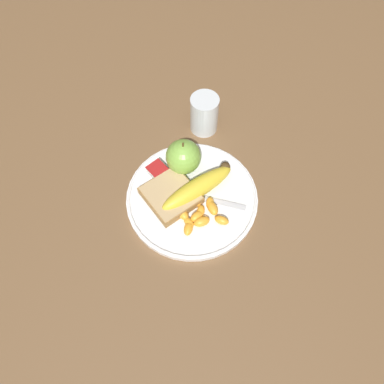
{
  "coord_description": "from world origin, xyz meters",
  "views": [
    {
      "loc": [
        0.28,
        -0.25,
        0.7
      ],
      "look_at": [
        0.0,
        0.0,
        0.03
      ],
      "focal_mm": 35.0,
      "sensor_mm": 36.0,
      "label": 1
    }
  ],
  "objects_px": {
    "fork": "(192,196)",
    "banana": "(197,186)",
    "jam_packet": "(158,172)",
    "plate": "(192,198)",
    "juice_glass": "(204,115)",
    "bread_slice": "(171,195)",
    "apple": "(183,157)"
  },
  "relations": [
    {
      "from": "fork",
      "to": "banana",
      "type": "bearing_deg",
      "value": -112.36
    },
    {
      "from": "banana",
      "to": "jam_packet",
      "type": "relative_size",
      "value": 4.02
    },
    {
      "from": "plate",
      "to": "juice_glass",
      "type": "xyz_separation_m",
      "value": [
        -0.13,
        0.15,
        0.04
      ]
    },
    {
      "from": "fork",
      "to": "plate",
      "type": "bearing_deg",
      "value": 70.84
    },
    {
      "from": "juice_glass",
      "to": "bread_slice",
      "type": "relative_size",
      "value": 0.85
    },
    {
      "from": "banana",
      "to": "apple",
      "type": "bearing_deg",
      "value": 164.34
    },
    {
      "from": "banana",
      "to": "bread_slice",
      "type": "height_order",
      "value": "banana"
    },
    {
      "from": "bread_slice",
      "to": "fork",
      "type": "relative_size",
      "value": 0.64
    },
    {
      "from": "fork",
      "to": "jam_packet",
      "type": "distance_m",
      "value": 0.09
    },
    {
      "from": "apple",
      "to": "jam_packet",
      "type": "bearing_deg",
      "value": -109.94
    },
    {
      "from": "banana",
      "to": "bread_slice",
      "type": "xyz_separation_m",
      "value": [
        -0.02,
        -0.05,
        -0.01
      ]
    },
    {
      "from": "plate",
      "to": "fork",
      "type": "bearing_deg",
      "value": 104.87
    },
    {
      "from": "apple",
      "to": "bread_slice",
      "type": "xyz_separation_m",
      "value": [
        0.04,
        -0.07,
        -0.03
      ]
    },
    {
      "from": "plate",
      "to": "jam_packet",
      "type": "bearing_deg",
      "value": -168.13
    },
    {
      "from": "apple",
      "to": "jam_packet",
      "type": "xyz_separation_m",
      "value": [
        -0.02,
        -0.05,
        -0.03
      ]
    },
    {
      "from": "apple",
      "to": "fork",
      "type": "height_order",
      "value": "apple"
    },
    {
      "from": "jam_packet",
      "to": "bread_slice",
      "type": "bearing_deg",
      "value": -14.88
    },
    {
      "from": "plate",
      "to": "jam_packet",
      "type": "distance_m",
      "value": 0.09
    },
    {
      "from": "jam_packet",
      "to": "apple",
      "type": "bearing_deg",
      "value": 70.06
    },
    {
      "from": "juice_glass",
      "to": "banana",
      "type": "distance_m",
      "value": 0.18
    },
    {
      "from": "banana",
      "to": "fork",
      "type": "relative_size",
      "value": 1.05
    },
    {
      "from": "plate",
      "to": "bread_slice",
      "type": "bearing_deg",
      "value": -127.12
    },
    {
      "from": "banana",
      "to": "bread_slice",
      "type": "bearing_deg",
      "value": -113.67
    },
    {
      "from": "plate",
      "to": "banana",
      "type": "height_order",
      "value": "banana"
    },
    {
      "from": "bread_slice",
      "to": "fork",
      "type": "distance_m",
      "value": 0.05
    },
    {
      "from": "plate",
      "to": "apple",
      "type": "xyz_separation_m",
      "value": [
        -0.07,
        0.04,
        0.04
      ]
    },
    {
      "from": "apple",
      "to": "juice_glass",
      "type": "bearing_deg",
      "value": 118.24
    },
    {
      "from": "juice_glass",
      "to": "banana",
      "type": "height_order",
      "value": "juice_glass"
    },
    {
      "from": "fork",
      "to": "juice_glass",
      "type": "bearing_deg",
      "value": -82.83
    },
    {
      "from": "plate",
      "to": "fork",
      "type": "height_order",
      "value": "fork"
    },
    {
      "from": "banana",
      "to": "fork",
      "type": "height_order",
      "value": "banana"
    },
    {
      "from": "banana",
      "to": "bread_slice",
      "type": "distance_m",
      "value": 0.06
    }
  ]
}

